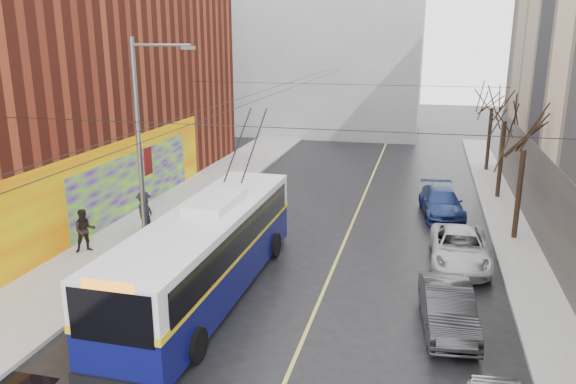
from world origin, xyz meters
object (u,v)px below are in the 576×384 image
object	(u,v)px
trolleybus	(207,251)
parked_car_d	(441,203)
following_car	(260,196)
pedestrian_c	(144,211)
tree_near	(526,133)
tree_far	(493,97)
pedestrian_a	(147,217)
parked_car_b	(448,308)
streetlight_pole	(143,145)
pedestrian_b	(85,230)
parked_car_c	(460,248)
tree_mid	(506,107)

from	to	relation	value
trolleybus	parked_car_d	size ratio (longest dim) A/B	2.64
following_car	pedestrian_c	size ratio (longest dim) A/B	2.50
tree_near	tree_far	size ratio (longest dim) A/B	0.97
pedestrian_c	parked_car_d	bearing A→B (deg)	-83.84
parked_car_d	pedestrian_a	bearing A→B (deg)	-159.09
parked_car_b	streetlight_pole	bearing A→B (deg)	159.65
parked_car_d	pedestrian_b	xyz separation A→B (m)	(-14.79, -9.25, 0.39)
streetlight_pole	parked_car_b	distance (m)	13.00
tree_near	pedestrian_a	xyz separation A→B (m)	(-16.24, -4.06, -3.86)
parked_car_c	tree_mid	bearing A→B (deg)	75.44
parked_car_c	pedestrian_b	distance (m)	15.66
tree_near	following_car	bearing A→B (deg)	172.52
following_car	pedestrian_b	world-z (taller)	pedestrian_b
tree_mid	parked_car_d	distance (m)	6.85
tree_mid	streetlight_pole	bearing A→B (deg)	-139.35
parked_car_b	pedestrian_b	bearing A→B (deg)	163.22
streetlight_pole	tree_far	size ratio (longest dim) A/B	1.37
streetlight_pole	pedestrian_b	world-z (taller)	streetlight_pole
tree_near	pedestrian_a	distance (m)	17.18
parked_car_b	parked_car_d	size ratio (longest dim) A/B	0.89
trolleybus	parked_car_b	size ratio (longest dim) A/B	2.95
trolleybus	following_car	xyz separation A→B (m)	(-1.11, 10.28, -0.86)
parked_car_b	following_car	xyz separation A→B (m)	(-9.40, 10.72, 0.10)
trolleybus	tree_mid	bearing A→B (deg)	54.26
following_car	tree_near	bearing A→B (deg)	-9.84
streetlight_pole	pedestrian_a	distance (m)	4.35
pedestrian_b	pedestrian_c	xyz separation A→B (m)	(1.14, 3.10, 0.01)
tree_far	pedestrian_b	xyz separation A→B (m)	(-17.99, -20.24, -4.06)
following_car	pedestrian_a	size ratio (longest dim) A/B	2.46
trolleybus	parked_car_d	bearing A→B (deg)	55.11
streetlight_pole	trolleybus	world-z (taller)	streetlight_pole
tree_near	pedestrian_b	world-z (taller)	tree_near
streetlight_pole	following_car	world-z (taller)	streetlight_pole
tree_mid	pedestrian_b	xyz separation A→B (m)	(-17.99, -13.24, -4.17)
tree_mid	pedestrian_a	xyz separation A→B (m)	(-16.24, -11.06, -4.14)
pedestrian_c	parked_car_c	bearing A→B (deg)	-109.47
tree_mid	following_car	bearing A→B (deg)	-157.02
parked_car_c	pedestrian_b	bearing A→B (deg)	-170.60
tree_far	trolleybus	size ratio (longest dim) A/B	0.52
tree_mid	parked_car_d	size ratio (longest dim) A/B	1.39
tree_near	trolleybus	distance (m)	14.75
tree_mid	pedestrian_a	bearing A→B (deg)	-145.76
tree_far	parked_car_c	xyz separation A→B (m)	(-2.58, -17.49, -4.45)
parked_car_d	parked_car_b	bearing A→B (deg)	-97.54
following_car	pedestrian_c	xyz separation A→B (m)	(-4.25, -4.79, 0.29)
parked_car_d	parked_car_c	bearing A→B (deg)	-92.11
tree_near	pedestrian_c	size ratio (longest dim) A/B	3.38
tree_far	pedestrian_b	distance (m)	27.38
parked_car_c	pedestrian_a	bearing A→B (deg)	-178.33
tree_far	trolleybus	distance (m)	25.61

